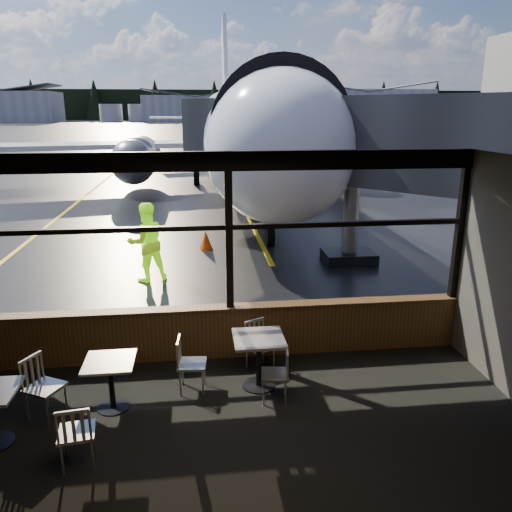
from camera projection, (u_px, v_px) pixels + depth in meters
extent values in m
plane|color=black|center=(197.00, 127.00, 122.99)|extent=(520.00, 520.00, 0.00)
cube|color=black|center=(249.00, 476.00, 5.82)|extent=(8.00, 6.00, 0.01)
cube|color=#38332D|center=(248.00, 176.00, 4.83)|extent=(8.00, 6.00, 0.04)
cube|color=#4F3117|center=(231.00, 332.00, 8.55)|extent=(8.00, 0.28, 0.90)
cube|color=black|center=(228.00, 161.00, 7.73)|extent=(8.00, 0.18, 0.30)
cube|color=black|center=(229.00, 233.00, 8.06)|extent=(0.12, 0.12, 2.60)
cube|color=black|center=(460.00, 226.00, 8.51)|extent=(0.12, 0.12, 2.60)
cube|color=black|center=(229.00, 227.00, 8.03)|extent=(8.00, 0.10, 0.08)
imported|color=#BFF219|center=(146.00, 242.00, 12.27)|extent=(1.17, 1.06, 1.96)
cone|color=orange|center=(206.00, 240.00, 15.25)|extent=(0.41, 0.41, 0.57)
cylinder|color=silver|center=(111.00, 113.00, 177.80)|extent=(8.00, 8.00, 6.00)
cylinder|color=silver|center=(140.00, 113.00, 178.93)|extent=(8.00, 8.00, 6.00)
cylinder|color=silver|center=(168.00, 113.00, 180.07)|extent=(8.00, 8.00, 6.00)
cube|color=black|center=(195.00, 105.00, 207.03)|extent=(360.00, 3.00, 12.00)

